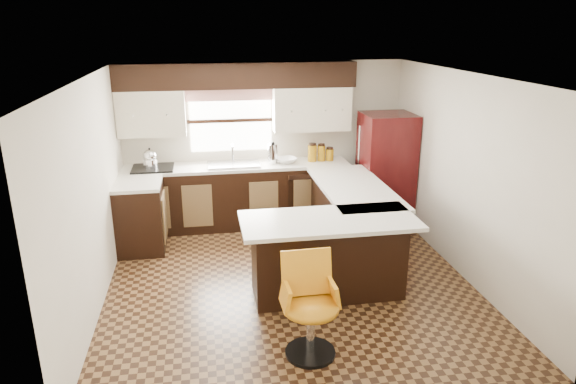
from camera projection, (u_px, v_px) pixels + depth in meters
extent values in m
plane|color=#49301A|center=(289.00, 281.00, 6.11)|extent=(4.40, 4.40, 0.00)
plane|color=silver|center=(289.00, 76.00, 5.35)|extent=(4.40, 4.40, 0.00)
plane|color=beige|center=(265.00, 142.00, 7.79)|extent=(4.40, 0.00, 4.40)
plane|color=beige|center=(341.00, 277.00, 3.67)|extent=(4.40, 0.00, 4.40)
plane|color=beige|center=(93.00, 196.00, 5.40)|extent=(0.00, 4.40, 4.40)
plane|color=beige|center=(464.00, 176.00, 6.07)|extent=(0.00, 4.40, 4.40)
cube|color=black|center=(238.00, 197.00, 7.67)|extent=(3.30, 0.60, 0.90)
cube|color=black|center=(141.00, 218.00, 6.85)|extent=(0.60, 0.70, 0.90)
cube|color=silver|center=(237.00, 166.00, 7.53)|extent=(3.30, 0.60, 0.04)
cube|color=silver|center=(138.00, 184.00, 6.70)|extent=(0.60, 0.70, 0.04)
cube|color=black|center=(237.00, 75.00, 7.24)|extent=(3.40, 0.35, 0.36)
cube|color=beige|center=(151.00, 113.00, 7.20)|extent=(0.94, 0.35, 0.64)
cube|color=beige|center=(311.00, 109.00, 7.57)|extent=(1.14, 0.35, 0.64)
cube|color=white|center=(231.00, 121.00, 7.58)|extent=(1.20, 0.02, 0.90)
cube|color=#D19B93|center=(230.00, 94.00, 7.42)|extent=(1.30, 0.06, 0.18)
cube|color=#B2B2B7|center=(234.00, 164.00, 7.49)|extent=(0.75, 0.45, 0.03)
cube|color=black|center=(307.00, 200.00, 7.57)|extent=(0.58, 0.03, 0.78)
cube|color=black|center=(153.00, 168.00, 7.30)|extent=(0.58, 0.50, 0.02)
cube|color=black|center=(349.00, 222.00, 6.70)|extent=(0.60, 1.95, 0.90)
cube|color=black|center=(328.00, 257.00, 5.70)|extent=(1.65, 0.60, 0.90)
cube|color=silver|center=(354.00, 188.00, 6.56)|extent=(0.84, 1.95, 0.04)
cube|color=silver|center=(329.00, 221.00, 5.46)|extent=(1.89, 0.84, 0.04)
cube|color=#39090A|center=(385.00, 171.00, 7.59)|extent=(0.72, 0.70, 1.69)
cylinder|color=silver|center=(273.00, 154.00, 7.56)|extent=(0.15, 0.15, 0.29)
imported|color=white|center=(286.00, 160.00, 7.62)|extent=(0.37, 0.37, 0.07)
cylinder|color=#9B6B0B|center=(312.00, 153.00, 7.68)|extent=(0.13, 0.13, 0.24)
cylinder|color=#9B6B0B|center=(321.00, 153.00, 7.70)|extent=(0.12, 0.12, 0.23)
cylinder|color=#9B6B0B|center=(330.00, 155.00, 7.73)|extent=(0.12, 0.12, 0.17)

